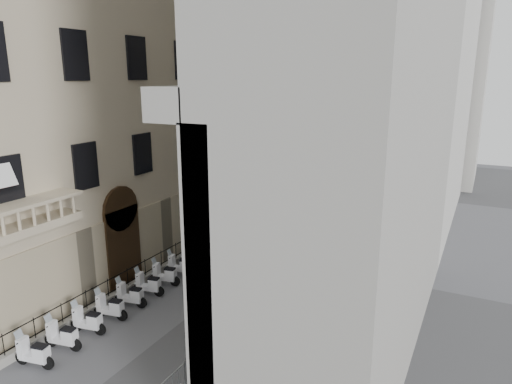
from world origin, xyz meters
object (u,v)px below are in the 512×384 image
pedestrian_b (366,196)px  info_kiosk (243,230)px  street_lamp (259,160)px  security_tent (277,195)px  scooter_0 (36,367)px  pedestrian_a (316,207)px

pedestrian_b → info_kiosk: bearing=103.7°
street_lamp → info_kiosk: 6.45m
security_tent → street_lamp: street_lamp is taller
scooter_0 → security_tent: security_tent is taller
scooter_0 → security_tent: size_ratio=0.38×
pedestrian_a → pedestrian_b: bearing=-137.0°
info_kiosk → pedestrian_a: 7.91m
scooter_0 → pedestrian_a: (3.29, 23.34, 0.94)m
scooter_0 → pedestrian_b: bearing=-22.5°
pedestrian_a → security_tent: bearing=47.6°
security_tent → street_lamp: size_ratio=0.49×
security_tent → pedestrian_b: bearing=64.7°
scooter_0 → street_lamp: street_lamp is taller
security_tent → pedestrian_b: 10.36m
street_lamp → info_kiosk: street_lamp is taller
pedestrian_a → pedestrian_b: size_ratio=0.97×
street_lamp → pedestrian_a: bearing=42.6°
scooter_0 → info_kiosk: 15.93m
street_lamp → security_tent: bearing=-24.9°
scooter_0 → info_kiosk: size_ratio=0.88×
scooter_0 → pedestrian_b: (5.97, 28.54, 0.97)m
scooter_0 → pedestrian_b: size_ratio=0.77×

